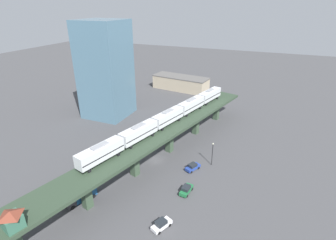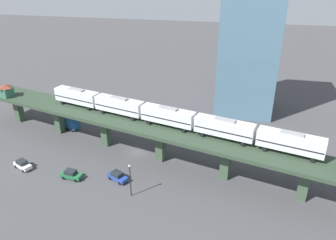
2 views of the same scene
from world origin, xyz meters
name	(u,v)px [view 1 (image 1 of 2)]	position (x,y,z in m)	size (l,w,h in m)	color
ground_plane	(156,160)	(0.00, 0.00, 0.00)	(400.00, 400.00, 0.00)	#424244
elevated_viaduct	(155,139)	(-0.05, -0.18, 6.91)	(30.94, 91.21, 8.06)	#2C3D2C
subway_train	(168,117)	(0.54, 7.76, 10.60)	(18.18, 61.15, 4.45)	silver
signal_hut	(12,219)	(-7.26, -38.04, 9.86)	(3.92, 3.92, 3.40)	#33604C
street_car_green	(186,189)	(12.67, -9.88, 0.94)	(2.29, 4.56, 1.89)	#1E6638
street_car_blue	(193,167)	(11.19, -0.35, 0.94)	(3.51, 4.75, 1.89)	#233D93
street_car_white	(161,224)	(11.60, -21.92, 0.94)	(3.41, 4.75, 1.89)	silver
delivery_truck	(81,195)	(-8.37, -21.80, 1.76)	(4.65, 7.53, 3.20)	#333338
street_lamp	(212,152)	(15.32, 3.93, 4.11)	(0.44, 0.44, 6.94)	black
warehouse_building	(181,83)	(-16.87, 65.98, 3.41)	(29.66, 13.90, 6.80)	tan
office_tower	(105,70)	(-31.79, 23.62, 18.00)	(16.00, 16.00, 36.00)	slate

